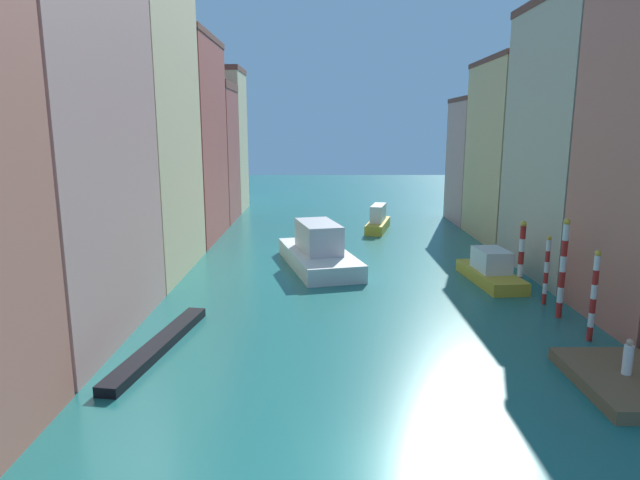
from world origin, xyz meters
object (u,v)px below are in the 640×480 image
at_px(mooring_pole_1, 560,268).
at_px(motorboat_1, 376,220).
at_px(mooring_pole_3, 519,254).
at_px(gondola_black, 157,345).
at_px(waterfront_dock, 625,381).
at_px(mooring_pole_2, 544,269).
at_px(motorboat_0, 488,270).
at_px(person_on_dock, 625,357).
at_px(mooring_pole_0, 591,295).
at_px(vaporetto_white, 316,251).

height_order(mooring_pole_1, motorboat_1, mooring_pole_1).
height_order(mooring_pole_3, gondola_black, mooring_pole_3).
xyz_separation_m(mooring_pole_1, gondola_black, (-19.65, -4.24, -2.46)).
distance_m(mooring_pole_1, mooring_pole_3, 5.24).
relative_size(waterfront_dock, mooring_pole_3, 1.29).
height_order(mooring_pole_1, mooring_pole_2, mooring_pole_1).
xyz_separation_m(mooring_pole_3, motorboat_0, (-1.34, 1.44, -1.39)).
xyz_separation_m(person_on_dock, mooring_pole_2, (0.90, 9.96, 0.84)).
bearing_deg(waterfront_dock, mooring_pole_1, 84.38).
bearing_deg(mooring_pole_0, waterfront_dock, -100.26).
xyz_separation_m(waterfront_dock, motorboat_0, (-0.76, 14.54, 0.53)).
height_order(mooring_pole_1, vaporetto_white, mooring_pole_1).
relative_size(vaporetto_white, motorboat_0, 1.62).
distance_m(mooring_pole_2, motorboat_1, 23.74).
xyz_separation_m(mooring_pole_0, vaporetto_white, (-12.67, 13.89, -1.09)).
xyz_separation_m(gondola_black, motorboat_1, (12.79, 29.10, 0.73)).
bearing_deg(person_on_dock, gondola_black, 169.43).
bearing_deg(gondola_black, vaporetto_white, 64.75).
bearing_deg(waterfront_dock, person_on_dock, 92.28).
relative_size(person_on_dock, mooring_pole_0, 0.33).
height_order(mooring_pole_2, motorboat_1, mooring_pole_2).
bearing_deg(person_on_dock, motorboat_1, 100.55).
relative_size(mooring_pole_2, vaporetto_white, 0.36).
relative_size(mooring_pole_0, mooring_pole_3, 1.02).
distance_m(mooring_pole_3, vaporetto_white, 13.60).
relative_size(mooring_pole_1, mooring_pole_3, 1.24).
bearing_deg(waterfront_dock, gondola_black, 169.07).
distance_m(vaporetto_white, gondola_black, 16.58).
xyz_separation_m(waterfront_dock, motorboat_1, (-6.08, 32.75, 0.69)).
relative_size(mooring_pole_2, mooring_pole_3, 0.92).
height_order(mooring_pole_0, motorboat_0, mooring_pole_0).
bearing_deg(waterfront_dock, mooring_pole_0, 79.74).
relative_size(mooring_pole_2, motorboat_0, 0.59).
bearing_deg(mooring_pole_3, gondola_black, -154.07).
distance_m(person_on_dock, mooring_pole_0, 4.80).
bearing_deg(person_on_dock, motorboat_0, 93.01).
bearing_deg(gondola_black, mooring_pole_1, 12.19).
xyz_separation_m(mooring_pole_2, gondola_black, (-19.76, -6.44, -1.79)).
distance_m(gondola_black, motorboat_0, 21.14).
relative_size(motorboat_0, motorboat_1, 1.01).
relative_size(mooring_pole_1, vaporetto_white, 0.48).
height_order(mooring_pole_0, mooring_pole_2, mooring_pole_0).
xyz_separation_m(mooring_pole_2, motorboat_0, (-1.65, 4.46, -1.21)).
bearing_deg(waterfront_dock, motorboat_1, 100.51).
xyz_separation_m(waterfront_dock, mooring_pole_2, (0.89, 10.08, 1.74)).
bearing_deg(mooring_pole_3, motorboat_0, 132.82).
bearing_deg(mooring_pole_1, mooring_pole_2, 86.98).
bearing_deg(mooring_pole_3, mooring_pole_2, -84.00).
bearing_deg(motorboat_0, vaporetto_white, 159.77).
relative_size(mooring_pole_1, motorboat_1, 0.80).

